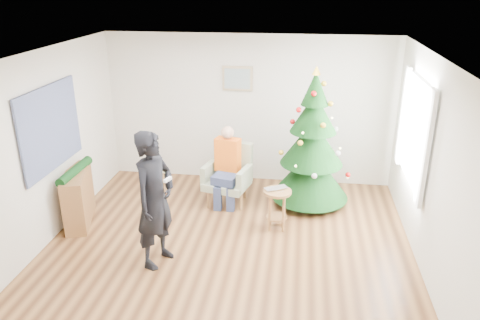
# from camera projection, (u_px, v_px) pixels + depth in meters

# --- Properties ---
(floor) EXTENTS (5.00, 5.00, 0.00)m
(floor) POSITION_uv_depth(u_px,v_px,m) (227.00, 251.00, 6.34)
(floor) COLOR brown
(floor) RESTS_ON ground
(ceiling) EXTENTS (5.00, 5.00, 0.00)m
(ceiling) POSITION_uv_depth(u_px,v_px,m) (224.00, 57.00, 5.39)
(ceiling) COLOR white
(ceiling) RESTS_ON wall_back
(wall_back) EXTENTS (5.00, 0.00, 5.00)m
(wall_back) POSITION_uv_depth(u_px,v_px,m) (249.00, 110.00, 8.17)
(wall_back) COLOR silver
(wall_back) RESTS_ON floor
(wall_front) EXTENTS (5.00, 0.00, 5.00)m
(wall_front) POSITION_uv_depth(u_px,v_px,m) (172.00, 282.00, 3.56)
(wall_front) COLOR silver
(wall_front) RESTS_ON floor
(wall_left) EXTENTS (0.00, 5.00, 5.00)m
(wall_left) POSITION_uv_depth(u_px,v_px,m) (39.00, 153.00, 6.18)
(wall_left) COLOR silver
(wall_left) RESTS_ON floor
(wall_right) EXTENTS (0.00, 5.00, 5.00)m
(wall_right) POSITION_uv_depth(u_px,v_px,m) (433.00, 173.00, 5.55)
(wall_right) COLOR silver
(wall_right) RESTS_ON floor
(window_panel) EXTENTS (0.04, 1.30, 1.40)m
(window_panel) POSITION_uv_depth(u_px,v_px,m) (415.00, 131.00, 6.40)
(window_panel) COLOR white
(window_panel) RESTS_ON wall_right
(curtains) EXTENTS (0.05, 1.75, 1.50)m
(curtains) POSITION_uv_depth(u_px,v_px,m) (413.00, 131.00, 6.40)
(curtains) COLOR white
(curtains) RESTS_ON wall_right
(christmas_tree) EXTENTS (1.24, 1.24, 2.24)m
(christmas_tree) POSITION_uv_depth(u_px,v_px,m) (312.00, 144.00, 7.34)
(christmas_tree) COLOR #3F2816
(christmas_tree) RESTS_ON floor
(stool) EXTENTS (0.41, 0.41, 0.61)m
(stool) POSITION_uv_depth(u_px,v_px,m) (277.00, 209.00, 6.81)
(stool) COLOR brown
(stool) RESTS_ON floor
(laptop) EXTENTS (0.40, 0.36, 0.03)m
(laptop) POSITION_uv_depth(u_px,v_px,m) (278.00, 190.00, 6.70)
(laptop) COLOR silver
(laptop) RESTS_ON stool
(armchair) EXTENTS (0.81, 0.78, 0.97)m
(armchair) POSITION_uv_depth(u_px,v_px,m) (228.00, 181.00, 7.63)
(armchair) COLOR gray
(armchair) RESTS_ON floor
(seated_person) EXTENTS (0.46, 0.61, 1.28)m
(seated_person) POSITION_uv_depth(u_px,v_px,m) (227.00, 166.00, 7.48)
(seated_person) COLOR navy
(seated_person) RESTS_ON armchair
(standing_man) EXTENTS (0.62, 0.76, 1.78)m
(standing_man) POSITION_uv_depth(u_px,v_px,m) (155.00, 200.00, 5.79)
(standing_man) COLOR black
(standing_man) RESTS_ON floor
(game_controller) EXTENTS (0.08, 0.13, 0.04)m
(game_controller) POSITION_uv_depth(u_px,v_px,m) (168.00, 180.00, 5.63)
(game_controller) COLOR white
(game_controller) RESTS_ON standing_man
(console) EXTENTS (0.58, 1.04, 0.80)m
(console) POSITION_uv_depth(u_px,v_px,m) (78.00, 197.00, 6.98)
(console) COLOR brown
(console) RESTS_ON floor
(garland) EXTENTS (0.14, 0.90, 0.14)m
(garland) POSITION_uv_depth(u_px,v_px,m) (75.00, 171.00, 6.82)
(garland) COLOR black
(garland) RESTS_ON console
(tapestry) EXTENTS (0.03, 1.50, 1.15)m
(tapestry) POSITION_uv_depth(u_px,v_px,m) (51.00, 128.00, 6.36)
(tapestry) COLOR black
(tapestry) RESTS_ON wall_left
(framed_picture) EXTENTS (0.52, 0.05, 0.42)m
(framed_picture) POSITION_uv_depth(u_px,v_px,m) (237.00, 79.00, 7.96)
(framed_picture) COLOR tan
(framed_picture) RESTS_ON wall_back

